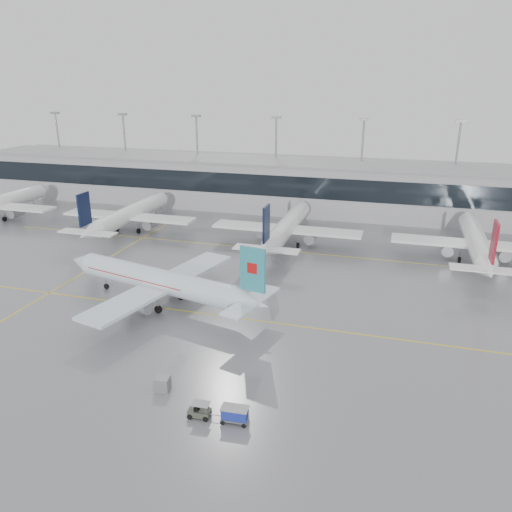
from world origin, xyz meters
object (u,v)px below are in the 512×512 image
(baggage_tug, at_px, (199,412))
(baggage_cart, at_px, (235,414))
(gse_unit, at_px, (162,384))
(air_canada_jet, at_px, (162,282))

(baggage_tug, xyz_separation_m, baggage_cart, (3.59, 0.22, 0.40))
(gse_unit, bearing_deg, baggage_cart, -25.23)
(baggage_tug, height_order, baggage_cart, baggage_cart)
(air_canada_jet, distance_m, gse_unit, 22.00)
(baggage_tug, relative_size, baggage_cart, 1.20)
(baggage_cart, xyz_separation_m, gse_unit, (-9.09, 2.88, -0.20))
(air_canada_jet, relative_size, baggage_tug, 10.96)
(air_canada_jet, xyz_separation_m, gse_unit, (9.56, -19.61, -2.86))
(air_canada_jet, relative_size, gse_unit, 23.80)
(air_canada_jet, height_order, baggage_tug, air_canada_jet)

